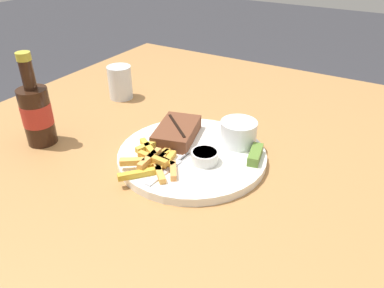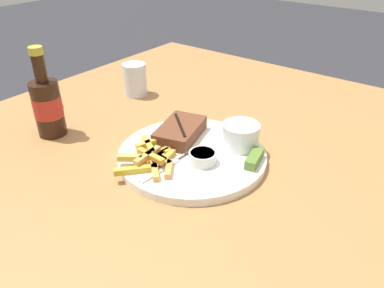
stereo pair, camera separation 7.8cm
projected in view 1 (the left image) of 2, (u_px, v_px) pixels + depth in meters
name	position (u px, v px, depth m)	size (l,w,h in m)	color
dining_table	(192.00, 187.00, 0.84)	(1.34, 1.23, 0.77)	#A87542
dinner_plate	(192.00, 156.00, 0.80)	(0.31, 0.31, 0.02)	white
steak_portion	(177.00, 132.00, 0.84)	(0.15, 0.11, 0.03)	brown
fries_pile	(153.00, 160.00, 0.75)	(0.15, 0.13, 0.02)	#E29048
coleslaw_cup	(238.00, 131.00, 0.81)	(0.08, 0.08, 0.05)	white
dipping_sauce_cup	(205.00, 156.00, 0.75)	(0.06, 0.06, 0.02)	silver
pickle_spear	(255.00, 155.00, 0.77)	(0.07, 0.04, 0.02)	#567A2D
fork_utensil	(168.00, 170.00, 0.73)	(0.13, 0.02, 0.00)	#B7B7BC
beer_bottle	(37.00, 113.00, 0.83)	(0.07, 0.07, 0.21)	black
drinking_glass	(120.00, 82.00, 1.06)	(0.07, 0.07, 0.09)	silver
salt_shaker	(31.00, 103.00, 0.97)	(0.03, 0.03, 0.07)	white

